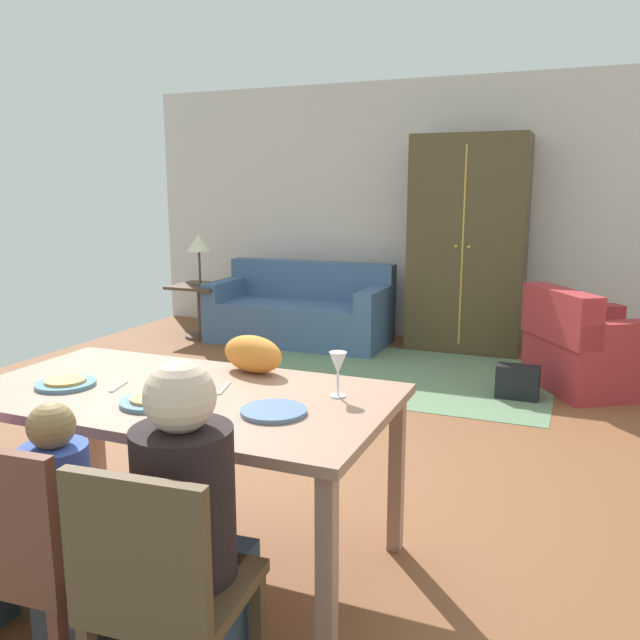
# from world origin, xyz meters

# --- Properties ---
(ground_plane) EXTENTS (7.09, 6.10, 0.02)m
(ground_plane) POSITION_xyz_m (0.00, 0.45, -0.01)
(ground_plane) COLOR brown
(back_wall) EXTENTS (7.09, 0.10, 2.70)m
(back_wall) POSITION_xyz_m (0.00, 3.55, 1.35)
(back_wall) COLOR silver
(back_wall) RESTS_ON ground_plane
(dining_table) EXTENTS (1.77, 0.95, 0.76)m
(dining_table) POSITION_xyz_m (-0.24, -1.18, 0.69)
(dining_table) COLOR #A0745F
(dining_table) RESTS_ON ground_plane
(plate_near_man) EXTENTS (0.25, 0.25, 0.02)m
(plate_near_man) POSITION_xyz_m (-0.73, -1.30, 0.77)
(plate_near_man) COLOR teal
(plate_near_man) RESTS_ON dining_table
(pizza_near_man) EXTENTS (0.17, 0.17, 0.01)m
(pizza_near_man) POSITION_xyz_m (-0.73, -1.30, 0.78)
(pizza_near_man) COLOR #E2A14B
(pizza_near_man) RESTS_ON plate_near_man
(plate_near_child) EXTENTS (0.25, 0.25, 0.02)m
(plate_near_child) POSITION_xyz_m (-0.24, -1.36, 0.77)
(plate_near_child) COLOR teal
(plate_near_child) RESTS_ON dining_table
(pizza_near_child) EXTENTS (0.17, 0.17, 0.01)m
(pizza_near_child) POSITION_xyz_m (-0.24, -1.36, 0.78)
(pizza_near_child) COLOR #DF9B51
(pizza_near_child) RESTS_ON plate_near_child
(plate_near_woman) EXTENTS (0.25, 0.25, 0.02)m
(plate_near_woman) POSITION_xyz_m (0.25, -1.28, 0.77)
(plate_near_woman) COLOR #57759E
(plate_near_woman) RESTS_ON dining_table
(wine_glass) EXTENTS (0.07, 0.07, 0.19)m
(wine_glass) POSITION_xyz_m (0.40, -1.00, 0.89)
(wine_glass) COLOR silver
(wine_glass) RESTS_ON dining_table
(fork) EXTENTS (0.05, 0.15, 0.01)m
(fork) POSITION_xyz_m (-0.51, -1.23, 0.76)
(fork) COLOR silver
(fork) RESTS_ON dining_table
(knife) EXTENTS (0.06, 0.17, 0.01)m
(knife) POSITION_xyz_m (-0.08, -1.08, 0.76)
(knife) COLOR silver
(knife) RESTS_ON dining_table
(dining_chair_child) EXTENTS (0.45, 0.45, 0.87)m
(dining_chair_child) POSITION_xyz_m (-0.24, -2.01, 0.49)
(dining_chair_child) COLOR brown
(dining_chair_child) RESTS_ON ground_plane
(person_child) EXTENTS (0.22, 0.29, 0.92)m
(person_child) POSITION_xyz_m (-0.24, -1.84, 0.43)
(person_child) COLOR #3D414A
(person_child) RESTS_ON ground_plane
(dining_chair_woman) EXTENTS (0.45, 0.45, 0.87)m
(dining_chair_woman) POSITION_xyz_m (0.25, -2.01, 0.49)
(dining_chair_woman) COLOR #503B24
(dining_chair_woman) RESTS_ON ground_plane
(person_woman) EXTENTS (0.30, 0.41, 1.11)m
(person_woman) POSITION_xyz_m (0.24, -1.84, 0.51)
(person_woman) COLOR #2C3F56
(person_woman) RESTS_ON ground_plane
(cat) EXTENTS (0.35, 0.23, 0.17)m
(cat) POSITION_xyz_m (-0.09, -0.80, 0.84)
(cat) COLOR orange
(cat) RESTS_ON dining_table
(area_rug) EXTENTS (2.60, 1.80, 0.01)m
(area_rug) POSITION_xyz_m (-0.16, 1.97, 0.00)
(area_rug) COLOR #63825F
(area_rug) RESTS_ON ground_plane
(couch) EXTENTS (1.86, 0.86, 0.82)m
(couch) POSITION_xyz_m (-1.46, 2.83, 0.30)
(couch) COLOR #44618A
(couch) RESTS_ON ground_plane
(armchair) EXTENTS (1.19, 1.18, 0.82)m
(armchair) POSITION_xyz_m (1.38, 2.14, 0.32)
(armchair) COLOR #A52D32
(armchair) RESTS_ON ground_plane
(armoire) EXTENTS (1.10, 0.59, 2.10)m
(armoire) POSITION_xyz_m (0.20, 3.16, 1.05)
(armoire) COLOR #4C3E26
(armoire) RESTS_ON ground_plane
(side_table) EXTENTS (0.56, 0.56, 0.58)m
(side_table) POSITION_xyz_m (-2.52, 2.57, 0.38)
(side_table) COLOR #4F3729
(side_table) RESTS_ON ground_plane
(table_lamp) EXTENTS (0.26, 0.26, 0.54)m
(table_lamp) POSITION_xyz_m (-2.52, 2.57, 1.01)
(table_lamp) COLOR #483D31
(table_lamp) RESTS_ON side_table
(handbag) EXTENTS (0.32, 0.16, 0.26)m
(handbag) POSITION_xyz_m (0.87, 1.67, 0.13)
(handbag) COLOR black
(handbag) RESTS_ON ground_plane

